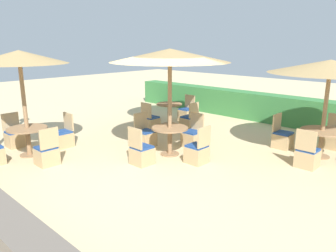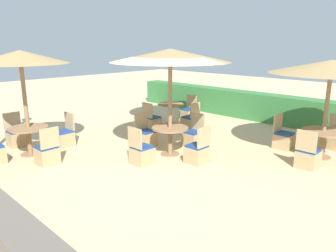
{
  "view_description": "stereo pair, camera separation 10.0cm",
  "coord_description": "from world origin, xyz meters",
  "px_view_note": "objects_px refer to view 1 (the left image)",
  "views": [
    {
      "loc": [
        5.21,
        -4.87,
        2.85
      ],
      "look_at": [
        0.0,
        0.6,
        0.9
      ],
      "focal_mm": 35.0,
      "sensor_mm": 36.0,
      "label": 1
    },
    {
      "loc": [
        5.28,
        -4.8,
        2.85
      ],
      "look_at": [
        0.0,
        0.6,
        0.9
      ],
      "focal_mm": 35.0,
      "sensor_mm": 36.0,
      "label": 2
    }
  ],
  "objects_px": {
    "patio_chair_back_left_east": "(189,122)",
    "round_table_center": "(170,134)",
    "patio_chair_center_north": "(193,137)",
    "patio_chair_back_right_south": "(307,156)",
    "round_table_back_left": "(169,109)",
    "patio_chair_center_south": "(142,154)",
    "parasol_back_right": "(330,67)",
    "patio_chair_center_west": "(145,137)",
    "round_table_back_right": "(322,136)",
    "patio_chair_back_right_west": "(282,139)",
    "patio_chair_front_left_east": "(47,154)",
    "patio_chair_front_left_west": "(15,137)",
    "patio_chair_center_east": "(197,152)",
    "round_table_front_left": "(28,134)",
    "patio_chair_back_right_north": "(332,139)",
    "patio_chair_front_left_north": "(63,138)",
    "parasol_back_left": "(169,59)",
    "parasol_front_left": "(19,58)",
    "parasol_center": "(170,56)",
    "patio_chair_back_left_north": "(186,113)",
    "patio_chair_back_left_south": "(151,122)"
  },
  "relations": [
    {
      "from": "patio_chair_back_right_west",
      "to": "parasol_back_right",
      "type": "bearing_deg",
      "value": 87.47
    },
    {
      "from": "patio_chair_center_east",
      "to": "patio_chair_back_right_north",
      "type": "bearing_deg",
      "value": -29.54
    },
    {
      "from": "patio_chair_front_left_east",
      "to": "patio_chair_center_west",
      "type": "relative_size",
      "value": 1.0
    },
    {
      "from": "round_table_front_left",
      "to": "patio_chair_back_right_north",
      "type": "distance_m",
      "value": 8.14
    },
    {
      "from": "parasol_back_left",
      "to": "parasol_center",
      "type": "height_order",
      "value": "parasol_center"
    },
    {
      "from": "patio_chair_back_left_south",
      "to": "patio_chair_back_right_south",
      "type": "relative_size",
      "value": 1.0
    },
    {
      "from": "patio_chair_center_east",
      "to": "patio_chair_back_right_south",
      "type": "height_order",
      "value": "same"
    },
    {
      "from": "parasol_back_left",
      "to": "parasol_back_right",
      "type": "xyz_separation_m",
      "value": [
        5.1,
        0.2,
        -0.01
      ]
    },
    {
      "from": "patio_chair_front_left_east",
      "to": "patio_chair_back_left_north",
      "type": "bearing_deg",
      "value": 5.67
    },
    {
      "from": "parasol_back_left",
      "to": "patio_chair_back_right_north",
      "type": "bearing_deg",
      "value": 13.2
    },
    {
      "from": "round_table_back_left",
      "to": "parasol_center",
      "type": "relative_size",
      "value": 0.31
    },
    {
      "from": "round_table_back_left",
      "to": "round_table_center",
      "type": "xyz_separation_m",
      "value": [
        2.2,
        -2.3,
        -0.01
      ]
    },
    {
      "from": "patio_chair_center_east",
      "to": "patio_chair_back_right_south",
      "type": "xyz_separation_m",
      "value": [
        2.03,
        1.55,
        0.0
      ]
    },
    {
      "from": "patio_chair_back_left_south",
      "to": "patio_chair_center_north",
      "type": "xyz_separation_m",
      "value": [
        2.14,
        -0.42,
        0.0
      ]
    },
    {
      "from": "round_table_back_left",
      "to": "patio_chair_back_left_east",
      "type": "relative_size",
      "value": 0.97
    },
    {
      "from": "patio_chair_center_south",
      "to": "patio_chair_back_left_north",
      "type": "bearing_deg",
      "value": 117.41
    },
    {
      "from": "patio_chair_front_left_east",
      "to": "round_table_back_left",
      "type": "relative_size",
      "value": 1.03
    },
    {
      "from": "patio_chair_center_west",
      "to": "patio_chair_center_south",
      "type": "xyz_separation_m",
      "value": [
        0.98,
        -1.02,
        0.0
      ]
    },
    {
      "from": "round_table_center",
      "to": "patio_chair_back_right_west",
      "type": "relative_size",
      "value": 1.01
    },
    {
      "from": "patio_chair_front_left_north",
      "to": "patio_chair_back_right_south",
      "type": "xyz_separation_m",
      "value": [
        5.53,
        3.13,
        0.0
      ]
    },
    {
      "from": "parasol_back_left",
      "to": "patio_chair_back_left_east",
      "type": "height_order",
      "value": "parasol_back_left"
    },
    {
      "from": "patio_chair_center_west",
      "to": "round_table_back_right",
      "type": "relative_size",
      "value": 0.89
    },
    {
      "from": "parasol_back_right",
      "to": "round_table_center",
      "type": "bearing_deg",
      "value": -139.18
    },
    {
      "from": "patio_chair_front_left_west",
      "to": "round_table_center",
      "type": "relative_size",
      "value": 0.99
    },
    {
      "from": "patio_chair_center_west",
      "to": "patio_chair_center_south",
      "type": "bearing_deg",
      "value": 43.85
    },
    {
      "from": "round_table_back_right",
      "to": "patio_chair_back_right_west",
      "type": "bearing_deg",
      "value": 177.47
    },
    {
      "from": "patio_chair_front_left_west",
      "to": "patio_chair_center_west",
      "type": "xyz_separation_m",
      "value": [
        2.6,
        2.54,
        0.0
      ]
    },
    {
      "from": "round_table_back_left",
      "to": "patio_chair_center_south",
      "type": "height_order",
      "value": "patio_chair_center_south"
    },
    {
      "from": "patio_chair_front_left_east",
      "to": "parasol_center",
      "type": "relative_size",
      "value": 0.32
    },
    {
      "from": "patio_chair_front_left_east",
      "to": "patio_chair_center_east",
      "type": "bearing_deg",
      "value": -44.35
    },
    {
      "from": "patio_chair_center_north",
      "to": "patio_chair_back_right_south",
      "type": "relative_size",
      "value": 1.0
    },
    {
      "from": "patio_chair_back_left_east",
      "to": "patio_chair_center_west",
      "type": "height_order",
      "value": "same"
    },
    {
      "from": "patio_chair_back_right_north",
      "to": "patio_chair_back_right_west",
      "type": "relative_size",
      "value": 1.0
    },
    {
      "from": "parasol_front_left",
      "to": "parasol_center",
      "type": "relative_size",
      "value": 0.9
    },
    {
      "from": "patio_chair_center_west",
      "to": "patio_chair_front_left_east",
      "type": "bearing_deg",
      "value": -13.39
    },
    {
      "from": "round_table_center",
      "to": "patio_chair_back_right_north",
      "type": "relative_size",
      "value": 1.01
    },
    {
      "from": "patio_chair_front_left_west",
      "to": "patio_chair_center_east",
      "type": "bearing_deg",
      "value": 119.16
    },
    {
      "from": "parasol_back_right",
      "to": "patio_chair_back_right_north",
      "type": "distance_m",
      "value": 2.24
    },
    {
      "from": "patio_chair_back_right_south",
      "to": "patio_chair_center_west",
      "type": "bearing_deg",
      "value": -158.91
    },
    {
      "from": "patio_chair_front_left_east",
      "to": "patio_chair_back_right_west",
      "type": "distance_m",
      "value": 6.17
    },
    {
      "from": "patio_chair_front_left_north",
      "to": "round_table_back_left",
      "type": "xyz_separation_m",
      "value": [
        0.4,
        3.87,
        0.29
      ]
    },
    {
      "from": "patio_chair_front_left_east",
      "to": "patio_chair_center_north",
      "type": "height_order",
      "value": "same"
    },
    {
      "from": "patio_chair_front_left_east",
      "to": "patio_chair_back_right_south",
      "type": "relative_size",
      "value": 1.0
    },
    {
      "from": "patio_chair_front_left_north",
      "to": "patio_chair_back_right_north",
      "type": "relative_size",
      "value": 1.0
    },
    {
      "from": "patio_chair_back_left_east",
      "to": "round_table_center",
      "type": "height_order",
      "value": "patio_chair_back_left_east"
    },
    {
      "from": "patio_chair_back_right_west",
      "to": "round_table_center",
      "type": "bearing_deg",
      "value": -36.13
    },
    {
      "from": "round_table_front_left",
      "to": "patio_chair_back_right_north",
      "type": "height_order",
      "value": "patio_chair_back_right_north"
    },
    {
      "from": "patio_chair_back_left_south",
      "to": "patio_chair_front_left_east",
      "type": "bearing_deg",
      "value": -82.1
    },
    {
      "from": "patio_chair_center_east",
      "to": "parasol_back_right",
      "type": "distance_m",
      "value": 3.77
    },
    {
      "from": "parasol_back_left",
      "to": "patio_chair_back_left_east",
      "type": "relative_size",
      "value": 2.91
    }
  ]
}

